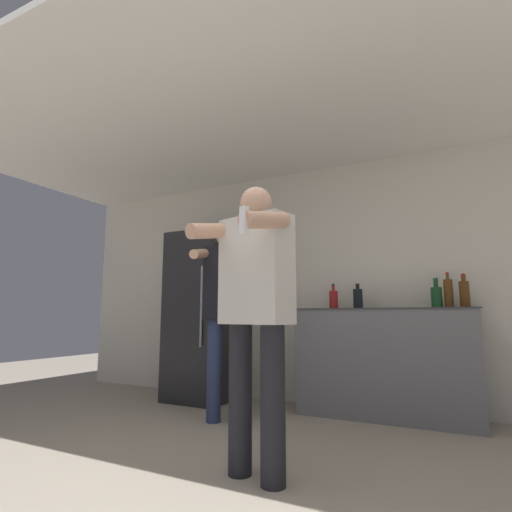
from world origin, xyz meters
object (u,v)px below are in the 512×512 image
object	(u,v)px
bottle_short_whiskey	(465,293)
bottle_amber_bourbon	(449,293)
bottle_brown_liquor	(437,296)
bottle_clear_vodka	(334,299)
bottle_tall_gin	(358,298)
person_man_side	(226,303)
refrigerator	(204,315)
person_woman_foreground	(255,303)

from	to	relation	value
bottle_short_whiskey	bottle_amber_bourbon	bearing A→B (deg)	180.00
bottle_short_whiskey	bottle_brown_liquor	bearing A→B (deg)	180.00
bottle_clear_vodka	bottle_amber_bourbon	xyz separation A→B (m)	(1.04, 0.00, 0.03)
bottle_tall_gin	bottle_brown_liquor	size ratio (longest dim) A/B	0.91
bottle_brown_liquor	person_man_side	bearing A→B (deg)	-153.48
refrigerator	bottle_amber_bourbon	world-z (taller)	refrigerator
refrigerator	person_woman_foreground	xyz separation A→B (m)	(1.51, -1.68, 0.07)
bottle_amber_bourbon	person_man_side	xyz separation A→B (m)	(-1.79, -0.84, -0.08)
bottle_brown_liquor	person_man_side	distance (m)	1.89
refrigerator	bottle_clear_vodka	bearing A→B (deg)	5.13
person_man_side	bottle_short_whiskey	bearing A→B (deg)	23.78
bottle_short_whiskey	person_man_side	size ratio (longest dim) A/B	0.17
person_woman_foreground	person_man_side	size ratio (longest dim) A/B	0.98
bottle_tall_gin	bottle_brown_liquor	xyz separation A→B (m)	(0.70, 0.00, 0.00)
refrigerator	person_woman_foreground	bearing A→B (deg)	-48.06
refrigerator	person_man_side	bearing A→B (deg)	-44.67
bottle_brown_liquor	bottle_amber_bourbon	bearing A→B (deg)	0.00
bottle_clear_vodka	refrigerator	bearing A→B (deg)	-174.87
bottle_short_whiskey	bottle_amber_bourbon	distance (m)	0.13
bottle_amber_bourbon	bottle_brown_liquor	bearing A→B (deg)	180.00
refrigerator	person_woman_foreground	size ratio (longest dim) A/B	1.08
bottle_clear_vodka	person_man_side	size ratio (longest dim) A/B	0.14
refrigerator	bottle_clear_vodka	size ratio (longest dim) A/B	7.32
person_man_side	bottle_tall_gin	bearing A→B (deg)	40.48
bottle_clear_vodka	bottle_amber_bourbon	world-z (taller)	bottle_amber_bourbon
person_woman_foreground	bottle_amber_bourbon	bearing A→B (deg)	61.15
bottle_clear_vodka	person_woman_foreground	xyz separation A→B (m)	(0.05, -1.81, -0.09)
bottle_tall_gin	person_woman_foreground	world-z (taller)	person_woman_foreground
bottle_tall_gin	bottle_brown_liquor	bearing A→B (deg)	0.00
bottle_amber_bourbon	bottle_brown_liquor	size ratio (longest dim) A/B	1.07
refrigerator	bottle_short_whiskey	bearing A→B (deg)	2.86
bottle_tall_gin	person_woman_foreground	distance (m)	1.83
refrigerator	bottle_short_whiskey	world-z (taller)	refrigerator
bottle_amber_bourbon	refrigerator	bearing A→B (deg)	-177.00
bottle_brown_liquor	person_woman_foreground	xyz separation A→B (m)	(-0.90, -1.81, -0.11)
bottle_short_whiskey	person_man_side	xyz separation A→B (m)	(-1.91, -0.84, -0.08)
bottle_short_whiskey	bottle_amber_bourbon	size ratio (longest dim) A/B	0.95
bottle_short_whiskey	person_man_side	distance (m)	2.09
bottle_brown_liquor	person_man_side	world-z (taller)	person_man_side
bottle_brown_liquor	person_woman_foreground	bearing A→B (deg)	-116.41
refrigerator	bottle_brown_liquor	distance (m)	2.42
person_man_side	refrigerator	bearing A→B (deg)	135.33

